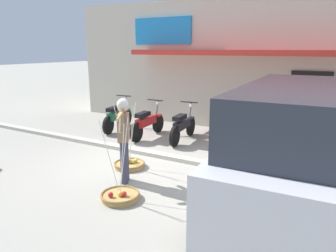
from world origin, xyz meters
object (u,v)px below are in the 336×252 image
(fruit_vendor, at_px, (124,135))
(fruit_basket_right_side, at_px, (129,164))
(fruit_basket_left_side, at_px, (120,195))
(parked_truck, at_px, (302,147))
(wooden_crate, at_px, (226,138))
(motorcycle_nearest_shop, at_px, (117,116))
(motorcycle_third_in_row, at_px, (183,126))
(motorcycle_second_in_row, at_px, (147,123))

(fruit_vendor, height_order, fruit_basket_right_side, fruit_vendor)
(fruit_basket_left_side, distance_m, fruit_basket_right_side, 1.55)
(fruit_basket_left_side, bearing_deg, fruit_vendor, 120.01)
(parked_truck, bearing_deg, wooden_crate, 125.96)
(parked_truck, relative_size, wooden_crate, 11.09)
(fruit_basket_right_side, xyz_separation_m, motorcycle_nearest_shop, (-2.33, 2.54, 0.38))
(motorcycle_nearest_shop, distance_m, motorcycle_third_in_row, 2.45)
(motorcycle_third_in_row, bearing_deg, parked_truck, -38.41)
(parked_truck, bearing_deg, motorcycle_nearest_shop, 154.39)
(fruit_basket_right_side, bearing_deg, fruit_basket_left_side, -59.99)
(motorcycle_third_in_row, bearing_deg, fruit_vendor, -84.98)
(motorcycle_nearest_shop, bearing_deg, fruit_basket_left_side, -51.32)
(fruit_basket_right_side, bearing_deg, motorcycle_nearest_shop, 132.58)
(motorcycle_nearest_shop, bearing_deg, parked_truck, -25.61)
(fruit_vendor, bearing_deg, wooden_crate, 75.63)
(fruit_vendor, bearing_deg, parked_truck, 6.79)
(fruit_basket_right_side, bearing_deg, wooden_crate, 65.65)
(wooden_crate, bearing_deg, fruit_basket_left_side, -96.98)
(parked_truck, bearing_deg, fruit_vendor, -173.21)
(motorcycle_second_in_row, relative_size, parked_truck, 0.37)
(wooden_crate, bearing_deg, fruit_basket_right_side, -114.35)
(parked_truck, distance_m, wooden_crate, 4.00)
(motorcycle_third_in_row, relative_size, parked_truck, 0.37)
(fruit_basket_left_side, height_order, motorcycle_nearest_shop, fruit_basket_left_side)
(fruit_vendor, xyz_separation_m, fruit_basket_right_side, (-0.39, 0.67, -0.90))
(parked_truck, bearing_deg, fruit_basket_left_side, -159.36)
(motorcycle_third_in_row, height_order, parked_truck, parked_truck)
(parked_truck, height_order, wooden_crate, parked_truck)
(motorcycle_nearest_shop, xyz_separation_m, wooden_crate, (3.62, 0.31, -0.29))
(fruit_basket_left_side, height_order, motorcycle_third_in_row, fruit_basket_left_side)
(motorcycle_second_in_row, distance_m, parked_truck, 5.28)
(motorcycle_nearest_shop, xyz_separation_m, motorcycle_second_in_row, (1.34, -0.27, 0.00))
(fruit_vendor, distance_m, fruit_basket_right_side, 1.19)
(fruit_basket_left_side, xyz_separation_m, fruit_basket_right_side, (-0.78, 1.34, 0.00))
(motorcycle_nearest_shop, height_order, parked_truck, parked_truck)
(fruit_basket_left_side, height_order, wooden_crate, fruit_basket_left_side)
(fruit_basket_left_side, distance_m, parked_truck, 3.17)
(fruit_basket_right_side, relative_size, parked_truck, 0.30)
(fruit_basket_left_side, relative_size, motorcycle_third_in_row, 0.80)
(fruit_vendor, xyz_separation_m, motorcycle_second_in_row, (-1.38, 2.94, -0.52))
(motorcycle_third_in_row, relative_size, wooden_crate, 4.14)
(motorcycle_second_in_row, relative_size, motorcycle_third_in_row, 1.00)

